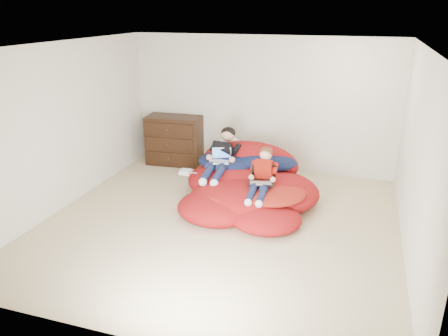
% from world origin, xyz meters
% --- Properties ---
extents(room_shell, '(5.10, 5.10, 2.77)m').
position_xyz_m(room_shell, '(0.00, 0.00, 0.22)').
color(room_shell, '#C2B28B').
rests_on(room_shell, ground).
extents(dresser, '(1.11, 0.64, 0.96)m').
position_xyz_m(dresser, '(-1.67, 2.22, 0.48)').
color(dresser, black).
rests_on(dresser, ground).
extents(beanbag_pile, '(2.23, 2.33, 0.86)m').
position_xyz_m(beanbag_pile, '(0.18, 0.90, 0.25)').
color(beanbag_pile, '#A21214').
rests_on(beanbag_pile, ground).
extents(cream_pillow, '(0.44, 0.28, 0.28)m').
position_xyz_m(cream_pillow, '(-0.42, 1.85, 0.62)').
color(cream_pillow, beige).
rests_on(cream_pillow, beanbag_pile).
extents(older_boy, '(0.38, 1.22, 0.69)m').
position_xyz_m(older_boy, '(-0.33, 1.16, 0.67)').
color(older_boy, black).
rests_on(older_boy, beanbag_pile).
extents(younger_boy, '(0.29, 0.90, 0.66)m').
position_xyz_m(younger_boy, '(0.49, 0.58, 0.62)').
color(younger_boy, '#A11B0E').
rests_on(younger_boy, beanbag_pile).
extents(laptop_white, '(0.37, 0.39, 0.22)m').
position_xyz_m(laptop_white, '(-0.33, 1.05, 0.63)').
color(laptop_white, silver).
rests_on(laptop_white, older_boy).
extents(laptop_black, '(0.42, 0.46, 0.25)m').
position_xyz_m(laptop_black, '(0.49, 0.57, 0.56)').
color(laptop_black, black).
rests_on(laptop_black, younger_boy).
extents(power_adapter, '(0.18, 0.18, 0.07)m').
position_xyz_m(power_adapter, '(-0.84, 0.78, 0.42)').
color(power_adapter, silver).
rests_on(power_adapter, beanbag_pile).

